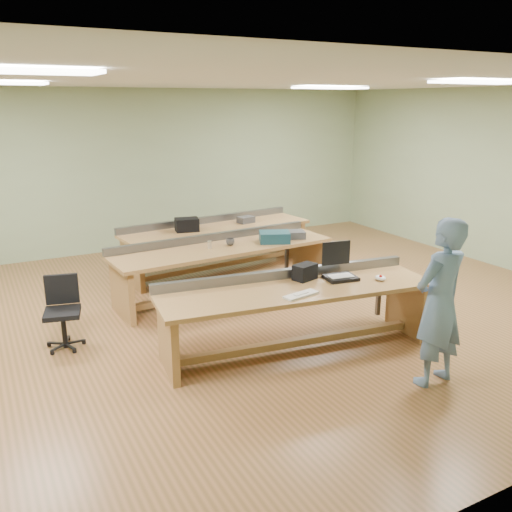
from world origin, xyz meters
name	(u,v)px	position (x,y,z in m)	size (l,w,h in m)	color
floor	(235,314)	(0.00, 0.00, 0.00)	(10.00, 10.00, 0.00)	brown
ceiling	(232,80)	(0.00, 0.00, 3.00)	(10.00, 10.00, 0.00)	silver
wall_back	(142,170)	(0.00, 4.00, 1.50)	(10.00, 0.04, 3.00)	#92AA81
wall_front	(506,305)	(0.00, -4.00, 1.50)	(10.00, 0.04, 3.00)	#92AA81
wall_right	(501,179)	(5.00, 0.00, 1.50)	(0.04, 8.00, 3.00)	#92AA81
fluor_panels	(232,82)	(0.00, 0.00, 2.97)	(6.20, 3.50, 0.03)	white
workbench_front	(296,303)	(0.16, -1.26, 0.56)	(3.23, 1.24, 0.86)	#9E7143
workbench_mid	(223,258)	(0.19, 0.77, 0.57)	(3.32, 1.09, 0.86)	#9E7143
workbench_back	(217,237)	(0.62, 1.95, 0.56)	(3.30, 1.19, 0.86)	#9E7143
person	(439,303)	(0.99, -2.57, 0.85)	(0.62, 0.41, 1.71)	#6B85AF
laptop_base	(341,278)	(0.77, -1.27, 0.77)	(0.36, 0.29, 0.04)	black
laptop_screen	(336,253)	(0.79, -1.13, 1.03)	(0.36, 0.02, 0.28)	black
keyboard	(301,295)	(0.05, -1.53, 0.76)	(0.41, 0.14, 0.02)	beige
trackball_mouse	(380,278)	(1.15, -1.52, 0.78)	(0.12, 0.14, 0.06)	white
camera_bag	(305,272)	(0.39, -1.08, 0.84)	(0.27, 0.17, 0.18)	black
task_chair	(64,322)	(-2.17, 0.05, 0.31)	(0.54, 0.54, 0.83)	black
parts_bin_teal	(275,237)	(0.96, 0.61, 0.83)	(0.44, 0.33, 0.15)	#163C4A
parts_bin_grey	(291,235)	(1.30, 0.70, 0.81)	(0.41, 0.26, 0.11)	#363639
mug	(230,242)	(0.30, 0.75, 0.80)	(0.12, 0.12, 0.10)	#363639
drinks_can	(210,245)	(-0.03, 0.73, 0.80)	(0.06, 0.06, 0.11)	silver
storage_box_back	(187,225)	(0.07, 1.89, 0.85)	(0.36, 0.26, 0.21)	black
tray_back	(246,220)	(1.19, 2.00, 0.80)	(0.27, 0.19, 0.11)	#363639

